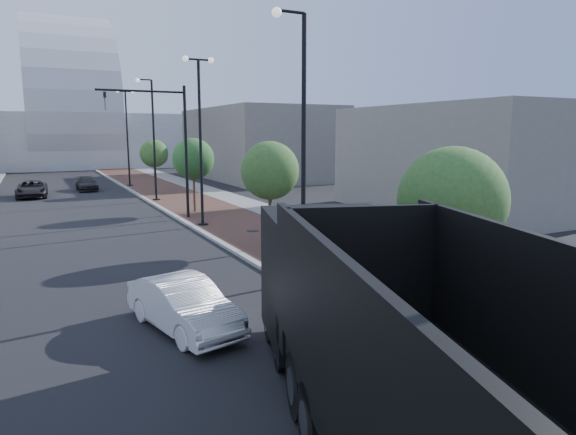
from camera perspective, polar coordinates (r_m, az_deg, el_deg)
name	(u,v)px	position (r m, az deg, el deg)	size (l,w,h in m)	color
ground	(537,431)	(10.82, 26.10, -20.65)	(220.00, 220.00, 0.00)	black
sidewalk	(175,191)	(47.13, -12.57, 2.92)	(7.00, 140.00, 0.12)	#4C2D23
concrete_strip	(203,189)	(47.84, -9.43, 3.12)	(2.40, 140.00, 0.13)	slate
curb	(135,193)	(46.42, -16.77, 2.66)	(0.30, 140.00, 0.14)	gray
dump_truck	(377,344)	(9.19, 9.91, -13.74)	(6.77, 14.28, 3.94)	black
white_sedan	(184,305)	(14.15, -11.60, -9.55)	(1.47, 4.23, 1.39)	silver
dark_car_mid	(32,189)	(46.77, -26.73, 2.86)	(2.27, 4.92, 1.37)	black
dark_car_far	(87,184)	(50.27, -21.59, 3.50)	(1.68, 4.13, 1.20)	black
pedestrian	(403,237)	(22.33, 12.76, -2.13)	(0.63, 0.41, 1.72)	black
streetlight_1	(301,160)	(17.54, 1.42, 6.47)	(1.44, 0.56, 9.21)	black
streetlight_2	(200,141)	(28.71, -9.76, 8.47)	(1.72, 0.56, 9.28)	black
streetlight_3	(153,145)	(40.33, -14.89, 7.87)	(1.44, 0.56, 9.21)	black
streetlight_4	(127,137)	(52.15, -17.51, 8.57)	(1.72, 0.56, 9.28)	black
traffic_mast	(171,137)	(31.37, -12.97, 8.74)	(5.09, 0.20, 8.00)	black
tree_0	(453,201)	(13.44, 17.92, 1.76)	(2.73, 2.73, 4.94)	#382619
tree_1	(271,171)	(22.60, -1.96, 5.25)	(2.60, 2.59, 4.90)	#382619
tree_2	(194,159)	(33.87, -10.48, 6.45)	(2.69, 2.69, 4.92)	#382619
tree_3	(154,154)	(45.51, -14.71, 6.93)	(2.42, 2.38, 4.68)	#382619
convention_center	(70,128)	(90.66, -23.18, 9.21)	(50.00, 30.00, 50.00)	#9CA0A6
commercial_block_ne	(258,143)	(60.35, -3.37, 8.27)	(12.00, 22.00, 8.00)	#68645D
commercial_block_e	(462,159)	(36.24, 18.87, 6.19)	(10.00, 16.00, 7.00)	slate
utility_cover_0	(572,373)	(13.06, 29.21, -14.94)	(0.50, 0.50, 0.02)	black
utility_cover_1	(378,287)	(17.61, 10.02, -7.61)	(0.50, 0.50, 0.02)	black
utility_cover_2	(253,231)	(26.98, -3.97, -1.50)	(0.50, 0.50, 0.02)	black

